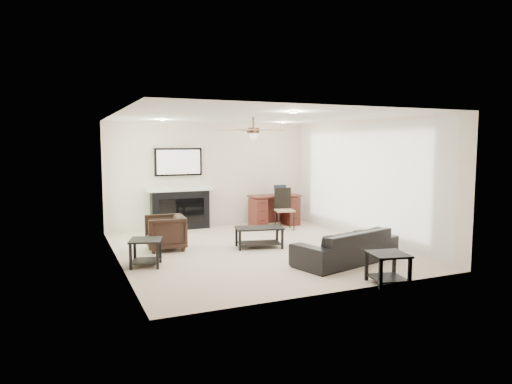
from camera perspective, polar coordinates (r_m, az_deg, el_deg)
room_shell at (r=8.67m, az=0.85°, el=3.95°), size 5.50×5.54×2.52m
sofa at (r=7.90m, az=11.18°, el=-6.62°), size 2.07×1.23×0.57m
armchair at (r=8.83m, az=-11.28°, el=-4.99°), size 0.77×0.75×0.66m
coffee_table at (r=8.86m, az=0.38°, el=-5.69°), size 0.99×0.68×0.40m
end_table_near at (r=6.86m, az=16.13°, el=-9.18°), size 0.62×0.62×0.45m
end_table_left at (r=7.74m, az=-13.61°, el=-7.38°), size 0.63×0.63×0.45m
fireplace_unit at (r=10.76m, az=-9.47°, el=0.38°), size 1.52×0.34×1.91m
desk at (r=11.18m, az=2.31°, el=-2.31°), size 1.22×0.56×0.76m
desk_chair at (r=10.68m, az=3.60°, el=-2.14°), size 0.51×0.52×0.97m
laptop at (r=11.19m, az=3.29°, el=0.25°), size 0.33×0.24×0.23m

